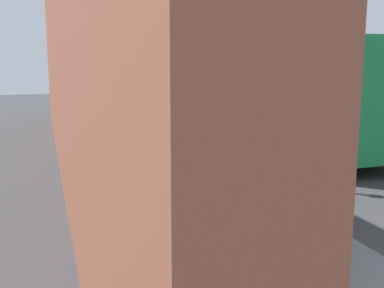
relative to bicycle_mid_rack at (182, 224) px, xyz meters
The scene contains 9 objects.
ground 4.70m from the bicycle_mid_rack, 50.62° to the right, with size 60.00×60.00×0.00m, color #38383A.
sidewalk_pavement 5.06m from the bicycle_mid_rack, ahead, with size 24.00×3.50×0.12m, color slate.
bicycle_mid_rack is the anchor object (origin of this frame).
bicycle_by_door 0.76m from the bicycle_mid_rack, ahead, with size 0.69×1.70×0.97m.
bicycle_beside_lamp 1.69m from the bicycle_mid_rack, ahead, with size 0.48×1.77×0.97m.
city_bus 9.90m from the bicycle_mid_rack, 34.93° to the right, with size 10.57×2.86×3.35m.
pedestrian_crossing_street 3.36m from the bicycle_mid_rack, 39.98° to the right, with size 0.46×0.57×1.70m.
pedestrian_by_facade 2.56m from the bicycle_mid_rack, 24.27° to the right, with size 0.38×0.58×1.62m.
street_lamp 5.35m from the bicycle_mid_rack, 29.27° to the right, with size 0.28×0.28×4.84m.
Camera 1 is at (-3.24, 4.43, 2.85)m, focal length 44.84 mm.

